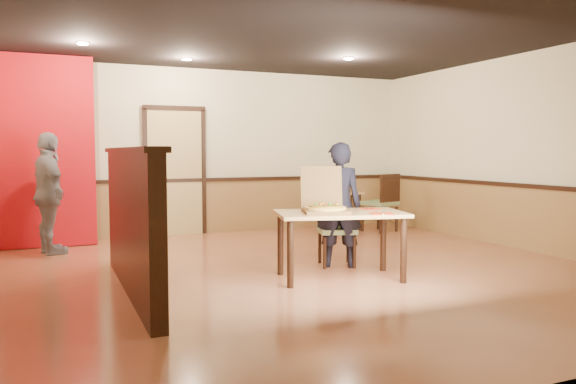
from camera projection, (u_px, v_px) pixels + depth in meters
The scene contains 26 objects.
floor at pixel (305, 271), 6.60m from camera, with size 7.00×7.00×0.00m, color #C3734C.
ceiling at pixel (306, 29), 6.39m from camera, with size 7.00×7.00×0.00m, color black.
wall_back at pixel (220, 152), 9.71m from camera, with size 7.00×7.00×0.00m, color #F5F1C0.
wall_right at pixel (531, 152), 7.87m from camera, with size 7.00×7.00×0.00m, color #F5F1C0.
wainscot_back at pixel (221, 206), 9.75m from camera, with size 7.00×0.04×0.90m, color olive.
chair_rail_back at pixel (221, 179), 9.70m from camera, with size 7.00×0.06×0.06m, color black.
wainscot_right at pixel (528, 219), 7.92m from camera, with size 0.04×7.00×0.90m, color olive.
chair_rail_right at pixel (528, 186), 7.88m from camera, with size 0.06×7.00×0.06m, color black.
back_door at pixel (175, 173), 9.38m from camera, with size 0.90×0.06×2.10m, color tan.
booth_partition at pixel (131, 219), 5.58m from camera, with size 0.20×3.10×1.44m.
red_accent_panel at pixel (36, 152), 8.11m from camera, with size 1.60×0.20×2.78m, color red.
spot_a at pixel (83, 43), 7.15m from camera, with size 0.14×0.14×0.02m, color beige.
spot_b at pixel (187, 59), 8.38m from camera, with size 0.14×0.14×0.02m, color beige.
spot_c at pixel (349, 59), 8.32m from camera, with size 0.14×0.14×0.02m, color beige.
main_table at pixel (340, 222), 6.16m from camera, with size 1.53×1.09×0.74m.
diner_chair at pixel (336, 226), 6.95m from camera, with size 0.55×0.55×0.89m.
side_chair_left at pixel (335, 203), 9.39m from camera, with size 0.62×0.62×0.99m.
side_chair_right at pixel (383, 200), 9.76m from camera, with size 0.63×0.63×1.02m.
side_table at pixel (342, 201), 10.15m from camera, with size 0.75×0.75×0.69m.
diner at pixel (339, 205), 6.78m from camera, with size 0.55×0.36×1.52m, color black.
passerby at pixel (49, 193), 7.62m from camera, with size 0.98×0.41×1.67m, color gray.
pizza_box at pixel (325, 206), 6.12m from camera, with size 0.61×0.67×0.50m.
pizza at pixel (325, 208), 6.07m from camera, with size 0.45×0.45×0.03m, color #F1C257.
napkin_near at pixel (382, 214), 5.95m from camera, with size 0.29×0.29×0.01m.
napkin_far at pixel (370, 209), 6.44m from camera, with size 0.21×0.21×0.01m.
condiment at pixel (343, 187), 10.16m from camera, with size 0.06×0.06×0.15m, color #99501B.
Camera 1 is at (-2.74, -5.91, 1.41)m, focal length 35.00 mm.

